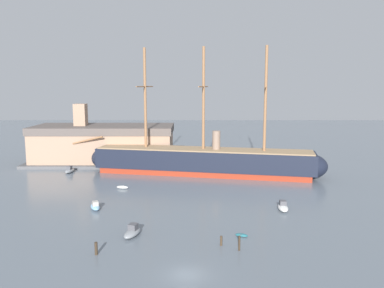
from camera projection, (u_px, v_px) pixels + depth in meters
ground_plane at (186, 275)px, 44.45m from camera, size 400.00×400.00×0.00m
tall_ship at (202, 161)px, 94.38m from camera, size 62.81×18.41×30.49m
motorboat_foreground_left at (132, 232)px, 55.85m from camera, size 2.88×4.46×1.74m
dinghy_foreground_right at (241, 235)px, 55.70m from camera, size 2.01×1.43×0.44m
motorboat_mid_left at (94, 206)px, 67.87m from camera, size 2.77×3.86×1.50m
motorboat_mid_right at (282, 207)px, 67.38m from camera, size 1.89×4.10×1.68m
dinghy_alongside_bow at (122, 187)px, 81.48m from camera, size 2.78×1.72×0.61m
motorboat_far_left at (69, 170)px, 96.40m from camera, size 2.15×4.28×1.73m
mooring_piling_nearest at (239, 243)px, 50.90m from camera, size 0.28×0.28×2.01m
mooring_piling_left_pair at (95, 249)px, 49.60m from camera, size 0.39×0.39×1.68m
mooring_piling_right_pair at (220, 241)px, 52.54m from camera, size 0.32×0.32×1.34m
dockside_warehouse_left at (103, 144)px, 108.32m from camera, size 41.29×18.60×16.46m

